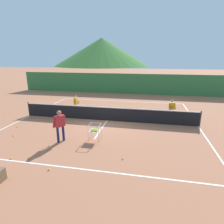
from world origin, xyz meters
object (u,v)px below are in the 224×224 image
at_px(tennis_ball_4, 18,127).
at_px(tennis_ball_7, 112,125).
at_px(tennis_ball_5, 76,120).
at_px(tennis_ball_2, 49,146).
at_px(tennis_ball_9, 123,159).
at_px(student_0, 76,102).
at_px(student_1, 172,107).
at_px(instructor, 60,123).
at_px(tennis_ball_6, 49,169).
at_px(tennis_ball_0, 131,127).
at_px(tennis_ball_8, 97,127).
at_px(tennis_ball_1, 13,135).
at_px(ball_cart, 95,130).
at_px(tennis_net, 107,114).
at_px(tennis_ball_3, 11,158).

relative_size(tennis_ball_4, tennis_ball_7, 1.00).
bearing_deg(tennis_ball_5, tennis_ball_7, -9.84).
bearing_deg(tennis_ball_2, tennis_ball_9, -7.77).
bearing_deg(tennis_ball_9, student_0, 125.94).
relative_size(student_1, tennis_ball_2, 20.15).
height_order(instructor, tennis_ball_7, instructor).
relative_size(student_0, tennis_ball_6, 19.76).
xyz_separation_m(student_1, tennis_ball_0, (-2.64, -2.49, -0.79)).
bearing_deg(tennis_ball_8, tennis_ball_2, -119.47).
relative_size(student_0, tennis_ball_1, 19.76).
height_order(student_1, tennis_ball_1, student_1).
height_order(instructor, ball_cart, instructor).
relative_size(ball_cart, tennis_ball_1, 13.22).
height_order(ball_cart, tennis_ball_5, ball_cart).
xyz_separation_m(tennis_ball_5, tennis_ball_7, (2.65, -0.46, 0.00)).
bearing_deg(tennis_ball_7, tennis_ball_0, -5.06).
bearing_deg(tennis_ball_0, tennis_ball_8, -169.06).
xyz_separation_m(tennis_ball_2, tennis_ball_4, (-3.34, 2.05, 0.00)).
height_order(tennis_ball_1, tennis_ball_5, same).
height_order(tennis_ball_2, tennis_ball_8, same).
relative_size(tennis_ball_8, tennis_ball_9, 1.00).
bearing_deg(tennis_net, tennis_ball_2, -114.07).
bearing_deg(student_1, tennis_ball_9, -112.49).
height_order(student_0, tennis_ball_5, student_0).
distance_m(tennis_ball_8, tennis_ball_9, 4.05).
xyz_separation_m(ball_cart, tennis_ball_2, (-2.05, -1.13, -0.55)).
height_order(student_0, tennis_ball_0, student_0).
height_order(tennis_net, tennis_ball_8, tennis_net).
distance_m(tennis_ball_0, tennis_ball_2, 5.04).
bearing_deg(tennis_ball_9, tennis_net, 110.15).
bearing_deg(tennis_ball_0, tennis_ball_3, -135.18).
xyz_separation_m(instructor, tennis_ball_0, (3.44, 2.68, -0.98)).
height_order(tennis_ball_7, tennis_ball_8, same).
xyz_separation_m(tennis_ball_6, tennis_ball_7, (1.49, 5.34, 0.00)).
relative_size(tennis_ball_0, tennis_ball_1, 1.00).
height_order(tennis_ball_4, tennis_ball_6, same).
relative_size(student_0, tennis_ball_0, 19.76).
relative_size(tennis_ball_0, tennis_ball_7, 1.00).
distance_m(tennis_ball_1, tennis_ball_7, 5.82).
bearing_deg(tennis_ball_4, tennis_ball_6, -41.99).
distance_m(tennis_ball_2, tennis_ball_9, 3.81).
height_order(ball_cart, tennis_ball_0, ball_cart).
height_order(tennis_ball_1, tennis_ball_8, same).
bearing_deg(tennis_ball_9, tennis_ball_1, 168.72).
height_order(tennis_ball_0, tennis_ball_2, same).
bearing_deg(tennis_ball_3, tennis_ball_0, 44.82).
distance_m(student_0, tennis_ball_6, 8.17).
bearing_deg(tennis_ball_4, tennis_ball_2, -31.60).
distance_m(student_0, tennis_ball_3, 7.46).
height_order(tennis_ball_4, tennis_ball_8, same).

